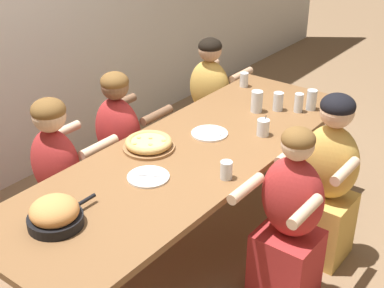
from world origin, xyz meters
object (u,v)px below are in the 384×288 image
Objects in this scene: diner_far_midleft at (59,188)px; diner_far_center at (120,155)px; empty_plate_a at (148,177)px; diner_far_right at (209,108)px; empty_plate_b at (210,133)px; diner_near_center at (289,226)px; skillet_bowl at (55,214)px; drinking_glass_d at (312,100)px; pizza_board_main at (149,144)px; diner_near_midright at (327,186)px; drinking_glass_a at (226,170)px; drinking_glass_b at (299,103)px; drinking_glass_f at (278,102)px; drinking_glass_c at (244,81)px; drinking_glass_e at (256,103)px; cocktail_glass_blue at (263,128)px.

diner_far_center is at bearing 90.00° from diner_far_midleft.
diner_far_right reaches higher than empty_plate_a.
diner_far_midleft is 0.54m from diner_far_center.
empty_plate_b is at bearing -54.42° from diner_far_right.
empty_plate_b is 0.21× the size of diner_far_right.
diner_near_center is 1.32m from diner_far_center.
diner_far_center is (1.02, 0.59, -0.33)m from skillet_bowl.
skillet_bowl is 1.65× the size of empty_plate_b.
diner_near_center is at bearing -158.70° from drinking_glass_d.
diner_far_center is at bearing -90.00° from diner_far_right.
pizza_board_main is 1.35× the size of empty_plate_b.
diner_far_right reaches higher than skillet_bowl.
diner_near_midright is (0.47, -1.32, 0.02)m from diner_far_center.
diner_far_right is 0.96× the size of diner_near_midright.
diner_far_right is 1.06m from diner_far_center.
diner_far_midleft reaches higher than drinking_glass_a.
drinking_glass_a is 0.77× the size of drinking_glass_b.
diner_far_right is (0.26, 0.76, -0.34)m from drinking_glass_f.
drinking_glass_b is 0.12× the size of diner_far_right.
drinking_glass_f is 1.58m from diner_far_midleft.
drinking_glass_d is (-0.08, -0.61, 0.02)m from drinking_glass_c.
skillet_bowl is at bearing 177.83° from drinking_glass_e.
diner_near_midright is (0.64, -0.89, -0.28)m from pizza_board_main.
diner_near_center is at bearing -0.49° from diner_far_center.
diner_far_midleft is at bearing 147.69° from drinking_glass_d.
skillet_bowl is at bearing 54.18° from diner_near_center.
drinking_glass_c is 1.64m from diner_far_midleft.
drinking_glass_f is (1.82, -0.17, -0.00)m from skillet_bowl.
diner_near_center is at bearing -107.12° from empty_plate_b.
drinking_glass_d is (1.13, 0.05, 0.02)m from drinking_glass_a.
skillet_bowl is at bearing 174.59° from drinking_glass_f.
drinking_glass_a reaches higher than empty_plate_b.
diner_near_midright reaches higher than drinking_glass_f.
empty_plate_a is 0.21× the size of diner_near_midright.
diner_far_right is (2.07, 0.59, -0.34)m from skillet_bowl.
diner_near_center is at bearing -57.92° from empty_plate_a.
diner_far_midleft is at bearing 110.21° from drinking_glass_a.
drinking_glass_d reaches higher than drinking_glass_f.
drinking_glass_b is 0.89× the size of drinking_glass_e.
empty_plate_a is at bearing 169.62° from drinking_glass_b.
drinking_glass_d is at bearing -49.63° from drinking_glass_f.
drinking_glass_b reaches higher than empty_plate_a.
diner_near_midright is (0.07, -0.44, -0.29)m from cocktail_glass_blue.
diner_far_right is (1.23, 0.43, -0.31)m from pizza_board_main.
drinking_glass_a is 1.06m from diner_far_center.
empty_plate_b is 1.76× the size of drinking_glass_b.
diner_near_center reaches higher than empty_plate_a.
diner_near_center is at bearing -136.72° from drinking_glass_e.
empty_plate_b is 0.34m from cocktail_glass_blue.
drinking_glass_e is at bearing 135.66° from drinking_glass_f.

